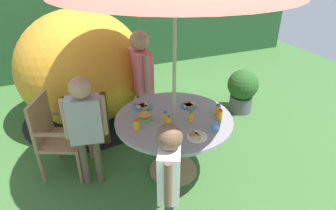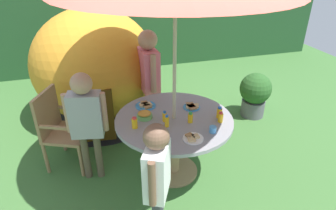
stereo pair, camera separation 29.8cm
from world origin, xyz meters
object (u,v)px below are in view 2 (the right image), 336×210
object	(u,v)px
plate_center_front	(192,107)
plate_near_right	(193,138)
potted_plant	(255,93)
child_in_white_shirt	(157,171)
snack_bowl	(145,115)
wooden_chair	(60,126)
juice_bottle_near_left	(219,113)
juice_bottle_mid_left	(221,117)
garden_table	(174,130)
juice_bottle_far_left	(167,121)
juice_bottle_far_right	(190,118)
cup_near	(165,136)
plate_center_back	(146,105)
child_in_grey_shirt	(86,115)
child_in_pink_shirt	(149,70)
cup_far	(213,129)
dome_tent	(95,64)
juice_bottle_mid_right	(135,123)
juice_bottle_front_edge	(165,117)

from	to	relation	value
plate_center_front	plate_near_right	bearing A→B (deg)	-109.20
potted_plant	child_in_white_shirt	size ratio (longest dim) A/B	0.58
snack_bowl	wooden_chair	bearing A→B (deg)	153.97
snack_bowl	juice_bottle_near_left	world-z (taller)	juice_bottle_near_left
potted_plant	juice_bottle_mid_left	bearing A→B (deg)	-135.28
garden_table	juice_bottle_far_left	size ratio (longest dim) A/B	9.63
juice_bottle_far_left	juice_bottle_far_right	distance (m)	0.26
plate_center_front	cup_near	distance (m)	0.68
plate_center_back	child_in_grey_shirt	bearing A→B (deg)	-166.07
plate_center_back	juice_bottle_mid_left	world-z (taller)	juice_bottle_mid_left
potted_plant	child_in_pink_shirt	xyz separation A→B (m)	(-1.63, 0.02, 0.54)
plate_near_right	cup_far	world-z (taller)	cup_far
dome_tent	plate_near_right	xyz separation A→B (m)	(0.77, -2.10, -0.06)
plate_near_right	juice_bottle_near_left	bearing A→B (deg)	36.04
juice_bottle_near_left	cup_far	size ratio (longest dim) A/B	1.78
juice_bottle_mid_right	juice_bottle_front_edge	distance (m)	0.32
child_in_white_shirt	juice_bottle_front_edge	xyz separation A→B (m)	(0.27, 0.76, 0.02)
juice_bottle_far_left	cup_far	distance (m)	0.46
child_in_white_shirt	cup_near	bearing A→B (deg)	3.10
potted_plant	juice_bottle_mid_left	size ratio (longest dim) A/B	6.03
plate_center_back	plate_center_front	xyz separation A→B (m)	(0.49, -0.18, 0.00)
cup_near	cup_far	world-z (taller)	cup_near
snack_bowl	cup_far	size ratio (longest dim) A/B	2.34
snack_bowl	cup_near	size ratio (longest dim) A/B	2.54
garden_table	child_in_white_shirt	bearing A→B (deg)	-115.95
snack_bowl	juice_bottle_front_edge	size ratio (longest dim) A/B	1.41
potted_plant	cup_near	bearing A→B (deg)	-144.50
plate_center_front	cup_far	size ratio (longest dim) A/B	2.69
plate_near_right	juice_bottle_far_left	size ratio (longest dim) A/B	1.53
plate_center_back	juice_bottle_front_edge	distance (m)	0.39
potted_plant	juice_bottle_front_edge	size ratio (longest dim) A/B	5.98
dome_tent	snack_bowl	bearing A→B (deg)	-68.62
dome_tent	juice_bottle_far_right	world-z (taller)	dome_tent
cup_far	wooden_chair	bearing A→B (deg)	148.99
juice_bottle_near_left	juice_bottle_mid_right	bearing A→B (deg)	176.88
juice_bottle_far_right	juice_bottle_mid_right	bearing A→B (deg)	174.72
juice_bottle_near_left	juice_bottle_front_edge	world-z (taller)	juice_bottle_near_left
plate_center_back	juice_bottle_far_right	distance (m)	0.60
child_in_white_shirt	juice_bottle_near_left	world-z (taller)	child_in_white_shirt
child_in_pink_shirt	juice_bottle_mid_right	size ratio (longest dim) A/B	12.05
snack_bowl	juice_bottle_mid_right	distance (m)	0.21
wooden_chair	juice_bottle_far_left	size ratio (longest dim) A/B	7.20
garden_table	child_in_grey_shirt	xyz separation A→B (m)	(-0.89, 0.18, 0.24)
child_in_grey_shirt	juice_bottle_mid_left	xyz separation A→B (m)	(1.33, -0.38, -0.03)
potted_plant	juice_bottle_front_edge	world-z (taller)	juice_bottle_front_edge
child_in_pink_shirt	juice_bottle_front_edge	xyz separation A→B (m)	(-0.05, -0.97, -0.14)
dome_tent	child_in_white_shirt	size ratio (longest dim) A/B	1.81
cup_far	dome_tent	bearing A→B (deg)	115.92
juice_bottle_far_right	garden_table	bearing A→B (deg)	137.82
garden_table	plate_center_back	size ratio (longest dim) A/B	5.41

